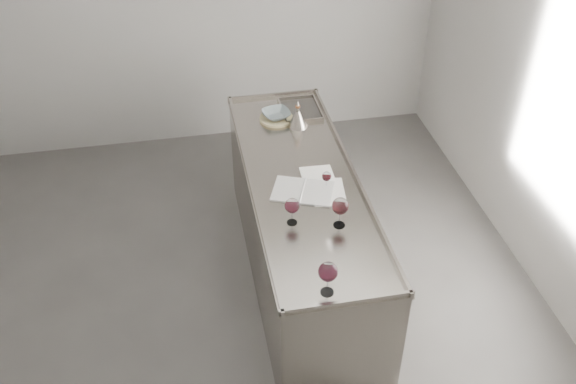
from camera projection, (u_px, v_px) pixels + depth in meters
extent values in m
cube|color=#4F4D4A|center=(243.00, 314.00, 4.73)|extent=(4.50, 5.00, 0.02)
cube|color=#A8A5A3|center=(199.00, 3.00, 5.82)|extent=(4.50, 0.02, 2.80)
cube|color=#A8A5A3|center=(575.00, 119.00, 4.21)|extent=(0.02, 5.00, 2.80)
cube|color=gray|center=(302.00, 231.00, 4.75)|extent=(0.75, 2.40, 0.92)
cube|color=gray|center=(303.00, 180.00, 4.46)|extent=(0.77, 2.42, 0.02)
cube|color=gray|center=(348.00, 302.00, 3.52)|extent=(0.77, 0.02, 0.03)
cube|color=gray|center=(273.00, 95.00, 5.37)|extent=(0.77, 0.02, 0.03)
cube|color=gray|center=(251.00, 183.00, 4.39)|extent=(0.02, 2.42, 0.03)
cube|color=gray|center=(353.00, 171.00, 4.50)|extent=(0.02, 2.42, 0.03)
cube|color=#595654|center=(300.00, 111.00, 5.20)|extent=(0.30, 0.38, 0.01)
cylinder|color=white|center=(327.00, 292.00, 3.60)|extent=(0.08, 0.08, 0.00)
cylinder|color=white|center=(327.00, 285.00, 3.57)|extent=(0.01, 0.01, 0.11)
ellipsoid|color=white|center=(328.00, 272.00, 3.50)|extent=(0.11, 0.11, 0.12)
cylinder|color=#3C0816|center=(328.00, 275.00, 3.52)|extent=(0.08, 0.08, 0.02)
cylinder|color=white|center=(292.00, 222.00, 4.08)|extent=(0.07, 0.07, 0.00)
cylinder|color=white|center=(292.00, 217.00, 4.05)|extent=(0.01, 0.01, 0.09)
ellipsoid|color=white|center=(292.00, 206.00, 4.00)|extent=(0.10, 0.10, 0.10)
cylinder|color=#3D0815|center=(292.00, 208.00, 4.01)|extent=(0.07, 0.07, 0.02)
cylinder|color=white|center=(339.00, 225.00, 4.06)|extent=(0.08, 0.08, 0.00)
cylinder|color=white|center=(339.00, 218.00, 4.03)|extent=(0.01, 0.01, 0.10)
ellipsoid|color=white|center=(340.00, 206.00, 3.97)|extent=(0.11, 0.11, 0.11)
cylinder|color=#33060A|center=(340.00, 209.00, 3.98)|extent=(0.08, 0.08, 0.02)
cylinder|color=white|center=(326.00, 188.00, 4.37)|extent=(0.05, 0.05, 0.00)
cylinder|color=white|center=(326.00, 184.00, 4.35)|extent=(0.01, 0.01, 0.06)
ellipsoid|color=white|center=(327.00, 176.00, 4.31)|extent=(0.06, 0.06, 0.07)
cylinder|color=#3A080C|center=(326.00, 178.00, 4.32)|extent=(0.05, 0.05, 0.01)
cube|color=silver|center=(288.00, 189.00, 4.35)|extent=(0.28, 0.33, 0.01)
cube|color=silver|center=(318.00, 193.00, 4.32)|extent=(0.28, 0.33, 0.01)
cylinder|color=white|center=(303.00, 190.00, 4.33)|extent=(0.11, 0.27, 0.01)
cube|color=white|center=(319.00, 179.00, 4.45)|extent=(0.23, 0.33, 0.00)
cube|color=white|center=(328.00, 192.00, 4.33)|extent=(0.26, 0.34, 0.00)
cylinder|color=#C9BA82|center=(276.00, 118.00, 5.08)|extent=(0.32, 0.32, 0.02)
imported|color=gray|center=(276.00, 114.00, 5.06)|extent=(0.26, 0.26, 0.05)
cone|color=#A39B91|center=(298.00, 119.00, 4.97)|extent=(0.16, 0.16, 0.13)
cylinder|color=#A39B91|center=(298.00, 109.00, 4.92)|extent=(0.03, 0.03, 0.03)
cylinder|color=#9D582B|center=(298.00, 106.00, 4.90)|extent=(0.04, 0.04, 0.02)
cone|color=#A39B91|center=(298.00, 103.00, 4.89)|extent=(0.03, 0.03, 0.04)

